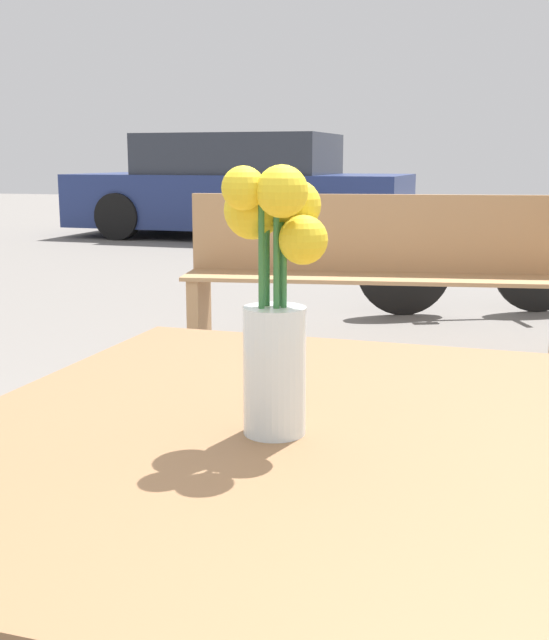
{
  "coord_description": "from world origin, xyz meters",
  "views": [
    {
      "loc": [
        0.18,
        -0.89,
        1.03
      ],
      "look_at": [
        -0.07,
        -0.03,
        0.85
      ],
      "focal_mm": 45.0,
      "sensor_mm": 36.0,
      "label": 1
    }
  ],
  "objects_px": {
    "table_front": "(336,498)",
    "parked_car": "(240,189)",
    "flower_vase": "(275,302)",
    "bench_middle": "(378,269)",
    "bicycle": "(473,264)"
  },
  "relations": [
    {
      "from": "bicycle",
      "to": "flower_vase",
      "type": "bearing_deg",
      "value": -90.56
    },
    {
      "from": "bench_middle",
      "to": "bicycle",
      "type": "relative_size",
      "value": 1.36
    },
    {
      "from": "parked_car",
      "to": "flower_vase",
      "type": "bearing_deg",
      "value": -71.16
    },
    {
      "from": "flower_vase",
      "to": "bench_middle",
      "type": "relative_size",
      "value": 0.16
    },
    {
      "from": "flower_vase",
      "to": "bicycle",
      "type": "height_order",
      "value": "flower_vase"
    },
    {
      "from": "flower_vase",
      "to": "parked_car",
      "type": "xyz_separation_m",
      "value": [
        -3.18,
        9.31,
        -0.23
      ]
    },
    {
      "from": "bicycle",
      "to": "parked_car",
      "type": "height_order",
      "value": "parked_car"
    },
    {
      "from": "flower_vase",
      "to": "parked_car",
      "type": "bearing_deg",
      "value": 108.84
    },
    {
      "from": "bench_middle",
      "to": "bicycle",
      "type": "height_order",
      "value": "bench_middle"
    },
    {
      "from": "bench_middle",
      "to": "parked_car",
      "type": "xyz_separation_m",
      "value": [
        -2.8,
        6.11,
        0.16
      ]
    },
    {
      "from": "table_front",
      "to": "parked_car",
      "type": "bearing_deg",
      "value": 109.28
    },
    {
      "from": "table_front",
      "to": "parked_car",
      "type": "height_order",
      "value": "parked_car"
    },
    {
      "from": "flower_vase",
      "to": "parked_car",
      "type": "relative_size",
      "value": 0.07
    },
    {
      "from": "bench_middle",
      "to": "bicycle",
      "type": "bearing_deg",
      "value": 73.71
    },
    {
      "from": "table_front",
      "to": "flower_vase",
      "type": "xyz_separation_m",
      "value": [
        -0.07,
        -0.03,
        0.24
      ]
    }
  ]
}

